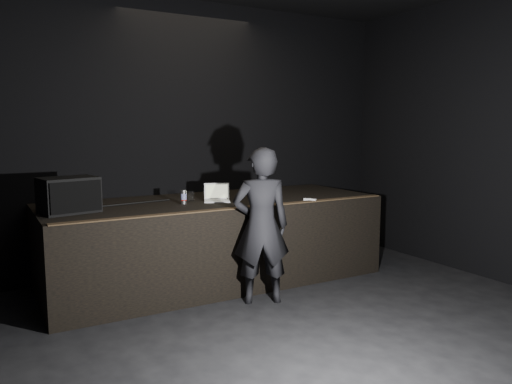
{
  "coord_description": "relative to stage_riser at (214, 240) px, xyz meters",
  "views": [
    {
      "loc": [
        -2.49,
        -2.71,
        1.88
      ],
      "look_at": [
        0.35,
        2.3,
        1.12
      ],
      "focal_mm": 35.0,
      "sensor_mm": 36.0,
      "label": 1
    }
  ],
  "objects": [
    {
      "name": "ground",
      "position": [
        0.0,
        -2.73,
        -0.5
      ],
      "size": [
        7.0,
        7.0,
        0.0
      ],
      "primitive_type": "plane",
      "color": "black",
      "rests_on": "ground"
    },
    {
      "name": "room_walls",
      "position": [
        0.0,
        -2.73,
        1.52
      ],
      "size": [
        6.1,
        7.1,
        3.52
      ],
      "color": "black",
      "rests_on": "ground"
    },
    {
      "name": "stage_riser",
      "position": [
        0.0,
        0.0,
        0.0
      ],
      "size": [
        4.0,
        1.5,
        1.0
      ],
      "primitive_type": "cube",
      "color": "black",
      "rests_on": "ground"
    },
    {
      "name": "riser_lip",
      "position": [
        0.0,
        -0.71,
        0.51
      ],
      "size": [
        3.92,
        0.1,
        0.01
      ],
      "primitive_type": "cube",
      "color": "brown",
      "rests_on": "stage_riser"
    },
    {
      "name": "stage_monitor",
      "position": [
        -1.67,
        -0.1,
        0.68
      ],
      "size": [
        0.61,
        0.5,
        0.37
      ],
      "rotation": [
        0.0,
        0.0,
        0.2
      ],
      "color": "black",
      "rests_on": "stage_riser"
    },
    {
      "name": "cable",
      "position": [
        -0.97,
        0.13,
        0.51
      ],
      "size": [
        0.97,
        0.16,
        0.02
      ],
      "primitive_type": "cylinder",
      "rotation": [
        0.0,
        1.57,
        0.15
      ],
      "color": "black",
      "rests_on": "stage_riser"
    },
    {
      "name": "laptop",
      "position": [
        -0.01,
        -0.12,
        0.55
      ],
      "size": [
        0.38,
        0.36,
        0.21
      ],
      "rotation": [
        0.0,
        0.0,
        -0.41
      ],
      "color": "white",
      "rests_on": "stage_riser"
    },
    {
      "name": "beer_can",
      "position": [
        -0.44,
        -0.13,
        0.58
      ],
      "size": [
        0.07,
        0.07,
        0.16
      ],
      "color": "silver",
      "rests_on": "stage_riser"
    },
    {
      "name": "plastic_cup",
      "position": [
        -0.28,
        0.06,
        0.56
      ],
      "size": [
        0.09,
        0.09,
        0.11
      ],
      "primitive_type": "cylinder",
      "color": "white",
      "rests_on": "stage_riser"
    },
    {
      "name": "wii_remote",
      "position": [
        0.96,
        -0.65,
        0.51
      ],
      "size": [
        0.11,
        0.15,
        0.03
      ],
      "primitive_type": "cube",
      "rotation": [
        0.0,
        0.0,
        0.52
      ],
      "color": "white",
      "rests_on": "stage_riser"
    },
    {
      "name": "person",
      "position": [
        0.12,
        -0.95,
        0.33
      ],
      "size": [
        0.71,
        0.58,
        1.67
      ],
      "primitive_type": "imported",
      "rotation": [
        0.0,
        0.0,
        2.8
      ],
      "color": "black",
      "rests_on": "ground"
    }
  ]
}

